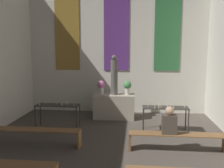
{
  "coord_description": "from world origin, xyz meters",
  "views": [
    {
      "loc": [
        0.81,
        1.48,
        2.57
      ],
      "look_at": [
        0.0,
        9.62,
        1.39
      ],
      "focal_mm": 40.0,
      "sensor_mm": 36.0,
      "label": 1
    }
  ],
  "objects_px": {
    "altar": "(114,106)",
    "pew_back_left": "(35,133)",
    "statue": "(114,76)",
    "pew_back_right": "(177,138)",
    "flower_vase_left": "(101,86)",
    "person_seated": "(169,122)",
    "candle_rack_right": "(165,110)",
    "candle_rack_left": "(58,108)",
    "flower_vase_right": "(127,86)"
  },
  "relations": [
    {
      "from": "altar",
      "to": "pew_back_left",
      "type": "xyz_separation_m",
      "value": [
        -1.84,
        -2.83,
        -0.1
      ]
    },
    {
      "from": "statue",
      "to": "pew_back_right",
      "type": "xyz_separation_m",
      "value": [
        1.84,
        -2.83,
        -1.22
      ]
    },
    {
      "from": "flower_vase_left",
      "to": "person_seated",
      "type": "xyz_separation_m",
      "value": [
        2.12,
        -2.83,
        -0.43
      ]
    },
    {
      "from": "pew_back_right",
      "to": "candle_rack_right",
      "type": "bearing_deg",
      "value": 95.12
    },
    {
      "from": "candle_rack_left",
      "to": "person_seated",
      "type": "relative_size",
      "value": 2.0
    },
    {
      "from": "flower_vase_right",
      "to": "pew_back_left",
      "type": "height_order",
      "value": "flower_vase_right"
    },
    {
      "from": "altar",
      "to": "person_seated",
      "type": "height_order",
      "value": "person_seated"
    },
    {
      "from": "flower_vase_right",
      "to": "candle_rack_right",
      "type": "bearing_deg",
      "value": -47.57
    },
    {
      "from": "altar",
      "to": "flower_vase_right",
      "type": "relative_size",
      "value": 2.9
    },
    {
      "from": "statue",
      "to": "candle_rack_left",
      "type": "bearing_deg",
      "value": -141.91
    },
    {
      "from": "candle_rack_right",
      "to": "flower_vase_right",
      "type": "bearing_deg",
      "value": 132.43
    },
    {
      "from": "candle_rack_left",
      "to": "pew_back_left",
      "type": "bearing_deg",
      "value": -95.16
    },
    {
      "from": "statue",
      "to": "pew_back_left",
      "type": "bearing_deg",
      "value": -123.03
    },
    {
      "from": "statue",
      "to": "pew_back_right",
      "type": "relative_size",
      "value": 0.6
    },
    {
      "from": "pew_back_left",
      "to": "person_seated",
      "type": "relative_size",
      "value": 3.46
    },
    {
      "from": "candle_rack_left",
      "to": "pew_back_right",
      "type": "bearing_deg",
      "value": -22.84
    },
    {
      "from": "person_seated",
      "to": "flower_vase_left",
      "type": "bearing_deg",
      "value": 126.82
    },
    {
      "from": "pew_back_left",
      "to": "person_seated",
      "type": "bearing_deg",
      "value": -0.0
    },
    {
      "from": "candle_rack_right",
      "to": "pew_back_right",
      "type": "distance_m",
      "value": 1.53
    },
    {
      "from": "statue",
      "to": "candle_rack_right",
      "type": "relative_size",
      "value": 1.03
    },
    {
      "from": "flower_vase_right",
      "to": "candle_rack_right",
      "type": "height_order",
      "value": "flower_vase_right"
    },
    {
      "from": "flower_vase_left",
      "to": "candle_rack_right",
      "type": "xyz_separation_m",
      "value": [
        2.19,
        -1.34,
        -0.51
      ]
    },
    {
      "from": "candle_rack_right",
      "to": "pew_back_left",
      "type": "distance_m",
      "value": 3.86
    },
    {
      "from": "altar",
      "to": "person_seated",
      "type": "relative_size",
      "value": 2.12
    },
    {
      "from": "statue",
      "to": "candle_rack_left",
      "type": "distance_m",
      "value": 2.34
    },
    {
      "from": "altar",
      "to": "pew_back_right",
      "type": "height_order",
      "value": "altar"
    },
    {
      "from": "pew_back_right",
      "to": "person_seated",
      "type": "relative_size",
      "value": 3.46
    },
    {
      "from": "flower_vase_right",
      "to": "candle_rack_right",
      "type": "xyz_separation_m",
      "value": [
        1.22,
        -1.34,
        -0.51
      ]
    },
    {
      "from": "flower_vase_right",
      "to": "statue",
      "type": "bearing_deg",
      "value": 180.0
    },
    {
      "from": "statue",
      "to": "pew_back_left",
      "type": "height_order",
      "value": "statue"
    },
    {
      "from": "flower_vase_left",
      "to": "person_seated",
      "type": "relative_size",
      "value": 0.73
    },
    {
      "from": "flower_vase_left",
      "to": "candle_rack_left",
      "type": "bearing_deg",
      "value": -132.47
    },
    {
      "from": "candle_rack_left",
      "to": "person_seated",
      "type": "xyz_separation_m",
      "value": [
        3.34,
        -1.49,
        0.08
      ]
    },
    {
      "from": "candle_rack_left",
      "to": "pew_back_right",
      "type": "distance_m",
      "value": 3.86
    },
    {
      "from": "candle_rack_left",
      "to": "pew_back_left",
      "type": "xyz_separation_m",
      "value": [
        -0.13,
        -1.49,
        -0.34
      ]
    },
    {
      "from": "flower_vase_right",
      "to": "pew_back_left",
      "type": "bearing_deg",
      "value": -129.36
    },
    {
      "from": "altar",
      "to": "pew_back_right",
      "type": "distance_m",
      "value": 3.37
    },
    {
      "from": "statue",
      "to": "person_seated",
      "type": "bearing_deg",
      "value": -59.96
    },
    {
      "from": "statue",
      "to": "pew_back_right",
      "type": "bearing_deg",
      "value": -56.97
    },
    {
      "from": "candle_rack_left",
      "to": "candle_rack_right",
      "type": "relative_size",
      "value": 1.0
    },
    {
      "from": "flower_vase_right",
      "to": "pew_back_left",
      "type": "distance_m",
      "value": 3.75
    },
    {
      "from": "altar",
      "to": "pew_back_right",
      "type": "xyz_separation_m",
      "value": [
        1.84,
        -2.83,
        -0.1
      ]
    },
    {
      "from": "person_seated",
      "to": "candle_rack_right",
      "type": "bearing_deg",
      "value": 87.33
    },
    {
      "from": "flower_vase_left",
      "to": "candle_rack_left",
      "type": "relative_size",
      "value": 0.37
    },
    {
      "from": "flower_vase_right",
      "to": "person_seated",
      "type": "distance_m",
      "value": 3.08
    },
    {
      "from": "candle_rack_left",
      "to": "person_seated",
      "type": "height_order",
      "value": "person_seated"
    },
    {
      "from": "statue",
      "to": "person_seated",
      "type": "distance_m",
      "value": 3.36
    },
    {
      "from": "pew_back_right",
      "to": "person_seated",
      "type": "xyz_separation_m",
      "value": [
        -0.2,
        -0.0,
        0.42
      ]
    },
    {
      "from": "statue",
      "to": "candle_rack_left",
      "type": "relative_size",
      "value": 1.03
    },
    {
      "from": "candle_rack_right",
      "to": "person_seated",
      "type": "distance_m",
      "value": 1.49
    }
  ]
}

